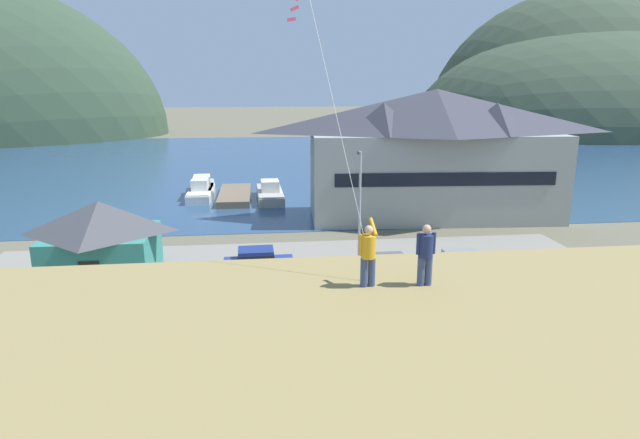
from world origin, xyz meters
name	(u,v)px	position (x,y,z in m)	size (l,w,h in m)	color
ground_plane	(306,334)	(0.00, 0.00, 0.00)	(600.00, 600.00, 0.00)	#66604C
parking_lot_pad	(298,293)	(0.00, 5.00, 0.05)	(40.00, 20.00, 0.10)	gray
bay_water	(272,162)	(0.00, 60.00, 0.01)	(360.00, 84.00, 0.03)	navy
far_hill_east_peak	(593,132)	(85.52, 108.37, 0.00)	(97.30, 68.75, 52.39)	#3D4C38
far_hill_center_saddle	(572,128)	(86.47, 119.35, 0.00)	(83.49, 66.65, 74.11)	#3D4C38
harbor_lodge	(434,151)	(13.26, 21.83, 5.95)	(23.10, 10.34, 11.22)	#999E99
storage_shed_near_lot	(102,240)	(-11.35, 8.34, 2.56)	(6.40, 5.89, 4.93)	#338475
wharf_dock	(235,195)	(-4.60, 32.09, 0.35)	(3.20, 10.12, 0.70)	#70604C
moored_boat_wharfside	(202,188)	(-8.19, 34.76, 0.72)	(3.04, 7.90, 2.16)	#A8A399
moored_boat_outer_mooring	(270,193)	(-0.96, 30.84, 0.72)	(2.76, 8.06, 2.16)	#A8A399
moored_boat_inner_slip	(201,192)	(-8.13, 32.37, 0.72)	(2.37, 7.35, 2.16)	silver
parked_car_front_row_silver	(255,310)	(-2.35, 0.60, 1.06)	(4.23, 2.11, 1.82)	red
parked_car_front_row_end	(11,315)	(-13.63, 1.29, 1.06)	(4.27, 2.19, 1.82)	silver
parked_car_lone_by_shed	(258,262)	(-2.22, 7.65, 1.06)	(4.24, 2.14, 1.82)	navy
parked_car_corner_spot	(388,270)	(5.32, 5.46, 1.06)	(4.20, 2.06, 1.82)	slate
parked_car_front_row_red	(393,311)	(4.11, -0.31, 1.06)	(4.30, 2.25, 1.82)	silver
parked_car_back_row_left	(523,307)	(10.50, -0.48, 1.06)	(4.32, 2.30, 1.82)	silver
parked_car_mid_row_far	(464,266)	(9.95, 5.66, 1.06)	(4.26, 2.18, 1.82)	#9EA3A8
parking_light_pole	(360,199)	(4.53, 10.55, 4.25)	(0.24, 0.78, 7.22)	#ADADB2
person_kite_flyer	(368,253)	(0.93, -9.37, 6.94)	(0.52, 0.68, 1.86)	#384770
person_companion	(426,253)	(2.51, -9.48, 6.92)	(0.55, 0.40, 1.74)	#384770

